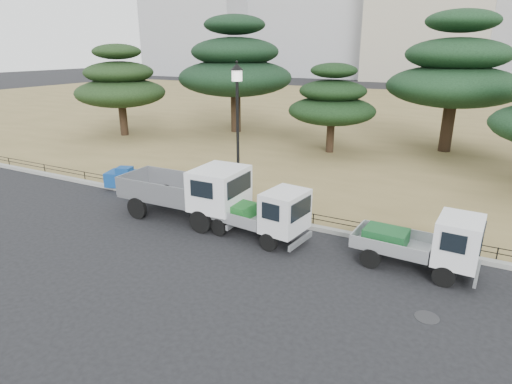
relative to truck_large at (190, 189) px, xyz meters
The scene contains 14 objects.
ground 3.10m from the truck_large, 27.91° to the right, with size 220.00×220.00×0.00m, color black.
lawn 29.40m from the truck_large, 85.08° to the left, with size 120.00×56.00×0.15m, color olive.
curb 3.04m from the truck_large, 26.68° to the left, with size 120.00×0.25×0.16m, color gray.
truck_large is the anchor object (origin of this frame).
truck_kei_front 3.33m from the truck_large, ahead, with size 3.73×1.93×1.89m.
truck_kei_rear 8.55m from the truck_large, ahead, with size 3.59×1.70×1.84m.
street_lamp 3.40m from the truck_large, 51.55° to the left, with size 0.51×0.51×5.65m.
pipe_fence 2.99m from the truck_large, 29.34° to the left, with size 38.00×0.04×0.40m.
tarp_pile 5.36m from the truck_large, 162.54° to the left, with size 1.69×1.44×0.95m.
manhole 9.45m from the truck_large, 15.70° to the right, with size 0.60×0.60×0.01m, color #2D2D30.
pine_west_far 17.89m from the truck_large, 142.26° to the left, with size 6.40×6.40×6.47m.
pine_west_near 17.95m from the truck_large, 114.75° to the left, with size 8.48×8.48×8.48m.
pine_center_left 12.99m from the truck_large, 84.18° to the left, with size 5.28×5.28×5.36m.
pine_center_right 18.45m from the truck_large, 65.07° to the left, with size 7.84×7.84×8.32m.
Camera 1 is at (6.99, -11.16, 6.35)m, focal length 30.00 mm.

